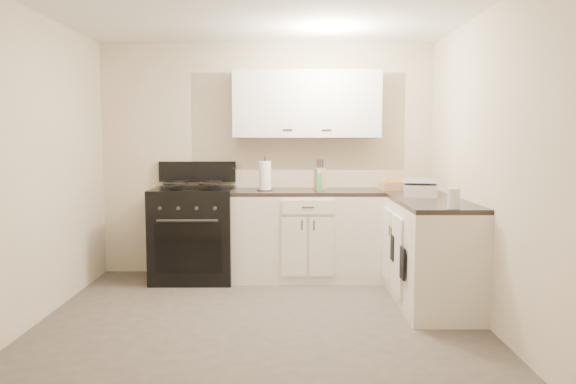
{
  "coord_description": "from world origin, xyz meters",
  "views": [
    {
      "loc": [
        0.21,
        -4.34,
        1.5
      ],
      "look_at": [
        0.23,
        0.85,
        0.99
      ],
      "focal_mm": 35.0,
      "sensor_mm": 36.0,
      "label": 1
    }
  ],
  "objects_px": {
    "stove": "(194,236)",
    "countertop_grill": "(421,191)",
    "paper_towel": "(265,176)",
    "wicker_basket": "(394,186)",
    "knife_block": "(320,179)"
  },
  "relations": [
    {
      "from": "stove",
      "to": "paper_towel",
      "type": "height_order",
      "value": "paper_towel"
    },
    {
      "from": "stove",
      "to": "knife_block",
      "type": "distance_m",
      "value": 1.46
    },
    {
      "from": "stove",
      "to": "wicker_basket",
      "type": "xyz_separation_m",
      "value": [
        2.1,
        0.03,
        0.53
      ]
    },
    {
      "from": "stove",
      "to": "countertop_grill",
      "type": "relative_size",
      "value": 3.37
    },
    {
      "from": "paper_towel",
      "to": "countertop_grill",
      "type": "distance_m",
      "value": 1.6
    },
    {
      "from": "wicker_basket",
      "to": "countertop_grill",
      "type": "xyz_separation_m",
      "value": [
        0.13,
        -0.62,
        0.01
      ]
    },
    {
      "from": "knife_block",
      "to": "wicker_basket",
      "type": "bearing_deg",
      "value": -27.31
    },
    {
      "from": "knife_block",
      "to": "countertop_grill",
      "type": "distance_m",
      "value": 1.15
    },
    {
      "from": "knife_block",
      "to": "paper_towel",
      "type": "bearing_deg",
      "value": 169.36
    },
    {
      "from": "knife_block",
      "to": "paper_towel",
      "type": "xyz_separation_m",
      "value": [
        -0.58,
        -0.11,
        0.04
      ]
    },
    {
      "from": "wicker_basket",
      "to": "paper_towel",
      "type": "bearing_deg",
      "value": -178.4
    },
    {
      "from": "stove",
      "to": "knife_block",
      "type": "height_order",
      "value": "knife_block"
    },
    {
      "from": "wicker_basket",
      "to": "stove",
      "type": "bearing_deg",
      "value": -179.12
    },
    {
      "from": "paper_towel",
      "to": "wicker_basket",
      "type": "distance_m",
      "value": 1.36
    },
    {
      "from": "paper_towel",
      "to": "knife_block",
      "type": "bearing_deg",
      "value": 11.11
    }
  ]
}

